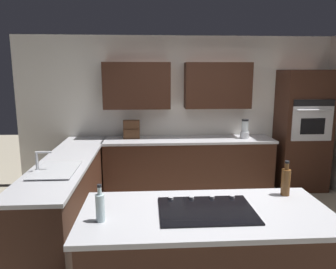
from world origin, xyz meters
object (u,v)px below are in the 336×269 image
object	(u,v)px
oil_bottle	(100,207)
wall_oven	(302,130)
blender	(245,130)
second_bottle	(286,181)
spice_rack	(132,129)
sink_unit	(55,169)
cooktop	(206,210)

from	to	relation	value
oil_bottle	wall_oven	bearing A→B (deg)	-135.12
blender	wall_oven	bearing A→B (deg)	-179.85
oil_bottle	second_bottle	size ratio (longest dim) A/B	0.90
blender	second_bottle	bearing A→B (deg)	81.26
wall_oven	spice_rack	xyz separation A→B (m)	(2.90, -0.08, 0.04)
blender	oil_bottle	bearing A→B (deg)	56.24
wall_oven	sink_unit	distance (m)	4.05
blender	oil_bottle	size ratio (longest dim) A/B	1.11
sink_unit	blender	world-z (taller)	blender
cooktop	oil_bottle	distance (m)	0.84
oil_bottle	sink_unit	bearing A→B (deg)	-61.87
sink_unit	cooktop	xyz separation A→B (m)	(-1.51, 1.16, -0.01)
sink_unit	blender	distance (m)	3.16
cooktop	second_bottle	bearing A→B (deg)	-159.29
wall_oven	second_bottle	bearing A→B (deg)	61.38
blender	sink_unit	bearing A→B (deg)	32.07
oil_bottle	cooktop	bearing A→B (deg)	-170.85
wall_oven	blender	world-z (taller)	wall_oven
cooktop	wall_oven	bearing A→B (deg)	-127.29
sink_unit	blender	size ratio (longest dim) A/B	2.19
wall_oven	oil_bottle	bearing A→B (deg)	44.88
wall_oven	blender	size ratio (longest dim) A/B	6.35
cooktop	spice_rack	size ratio (longest dim) A/B	2.44
wall_oven	sink_unit	world-z (taller)	wall_oven
blender	cooktop	bearing A→B (deg)	67.71
spice_rack	second_bottle	size ratio (longest dim) A/B	0.98
wall_oven	spice_rack	world-z (taller)	wall_oven
second_bottle	cooktop	bearing A→B (deg)	20.71
cooktop	spice_rack	world-z (taller)	spice_rack
second_bottle	wall_oven	bearing A→B (deg)	-118.62
blender	spice_rack	bearing A→B (deg)	-2.62
blender	oil_bottle	world-z (taller)	blender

